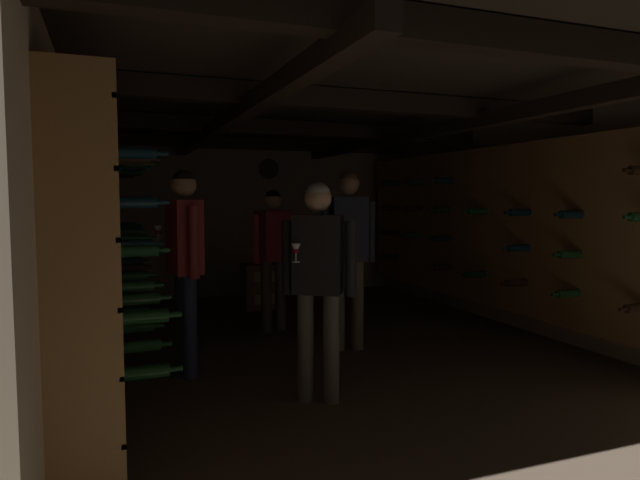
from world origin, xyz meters
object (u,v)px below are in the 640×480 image
Objects in this scene: person_host_center at (348,241)px; person_guest_near_left at (318,271)px; display_bottle at (260,254)px; person_guest_far_left at (273,247)px; person_guest_mid_left at (185,252)px; wine_crate_stack at (263,286)px.

person_guest_near_left is at bearing -122.52° from person_host_center.
display_bottle is 0.22× the size of person_guest_far_left.
person_guest_mid_left is at bearing 130.63° from person_guest_near_left.
display_bottle is 2.84m from person_guest_mid_left.
wine_crate_stack is 0.35× the size of person_guest_mid_left.
person_host_center is at bearing 57.48° from person_guest_near_left.
person_guest_mid_left is 1.26m from person_guest_near_left.
display_bottle reaches higher than wine_crate_stack.
person_host_center is 1.02× the size of person_guest_mid_left.
person_guest_near_left is (-0.47, -3.46, 0.22)m from display_bottle.
person_guest_mid_left is at bearing -117.13° from display_bottle.
display_bottle is 2.31m from person_host_center.
person_guest_far_left is at bearing 48.04° from person_guest_mid_left.
person_guest_mid_left is at bearing -171.40° from person_host_center.
person_guest_far_left is (-0.47, 0.99, -0.12)m from person_host_center.
wine_crate_stack is 2.41m from person_host_center.
person_host_center is 1.09× the size of person_guest_near_left.
person_guest_near_left is (-0.76, -1.19, -0.11)m from person_host_center.
person_host_center reaches higher than person_guest_near_left.
person_host_center is at bearing -82.76° from display_bottle.
display_bottle is 0.21× the size of person_guest_mid_left.
display_bottle is at bearing 178.84° from wine_crate_stack.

